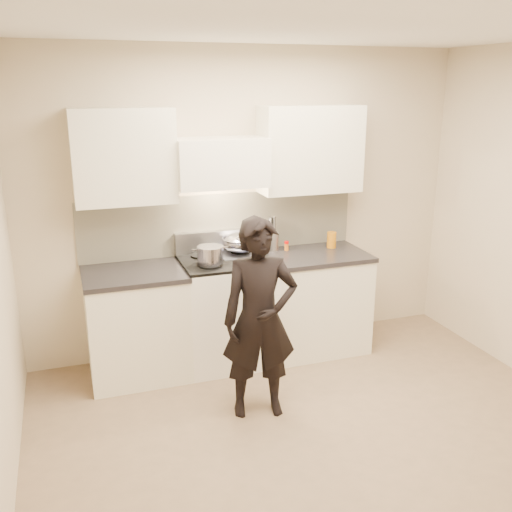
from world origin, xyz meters
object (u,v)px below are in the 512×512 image
at_px(stove, 227,310).
at_px(utensil_crock, 272,240).
at_px(wok, 240,242).
at_px(person, 260,319).
at_px(counter_right, 313,301).

xyz_separation_m(stove, utensil_crock, (0.50, 0.22, 0.54)).
height_order(wok, person, person).
bearing_deg(counter_right, wok, 169.88).
bearing_deg(stove, person, -90.16).
relative_size(stove, counter_right, 1.04).
bearing_deg(utensil_crock, wok, -163.49).
xyz_separation_m(utensil_crock, person, (-0.50, -1.10, -0.27)).
relative_size(counter_right, wok, 2.30).
xyz_separation_m(wok, person, (-0.17, -1.00, -0.30)).
bearing_deg(utensil_crock, person, -114.59).
height_order(stove, counter_right, stove).
bearing_deg(wok, utensil_crock, 16.51).
relative_size(utensil_crock, person, 0.21).
distance_m(stove, wok, 0.61).
relative_size(stove, wok, 2.40).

